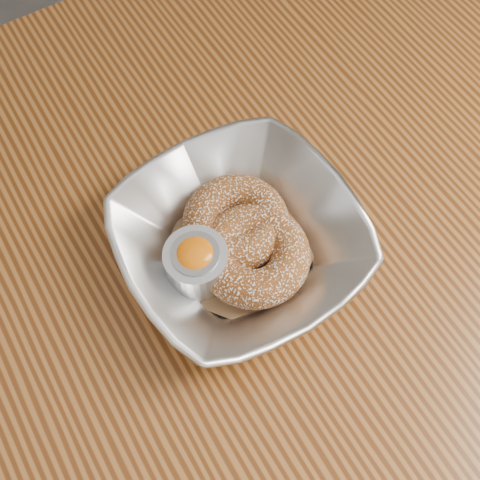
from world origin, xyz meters
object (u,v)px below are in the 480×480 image
table (282,232)px  donut_back (236,222)px  ramekin (197,262)px  serving_bowl (240,241)px  donut_front (254,255)px

table → donut_back: (-0.08, -0.02, 0.13)m
table → ramekin: (-0.13, -0.04, 0.13)m
table → serving_bowl: serving_bowl is taller
serving_bowl → ramekin: size_ratio=3.82×
serving_bowl → donut_back: (0.01, 0.02, 0.00)m
donut_back → donut_front: size_ratio=0.97×
table → ramekin: 0.19m
donut_back → ramekin: bearing=-160.0°
donut_front → ramekin: (-0.05, 0.02, 0.01)m
table → donut_back: donut_back is taller
ramekin → serving_bowl: bearing=1.0°
table → serving_bowl: (-0.08, -0.04, 0.13)m
serving_bowl → donut_back: serving_bowl is taller
table → serving_bowl: bearing=-156.4°
donut_back → ramekin: ramekin is taller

